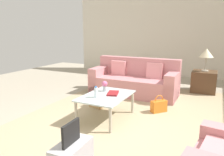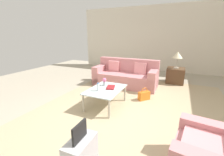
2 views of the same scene
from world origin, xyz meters
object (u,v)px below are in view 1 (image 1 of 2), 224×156
coffee_table_book (113,93)px  table_lamp (206,53)px  flower_vase (105,85)px  handbag_tan (96,102)px  couch (135,82)px  coffee_table (106,98)px  side_table (204,81)px  handbag_orange (159,106)px  water_bottle (96,92)px

coffee_table_book → table_lamp: table_lamp is taller
flower_vase → handbag_tan: 0.60m
couch → coffee_table: 1.80m
side_table → handbag_orange: size_ratio=1.72×
water_bottle → handbag_orange: 1.38m
couch → coffee_table: (1.79, 0.10, 0.09)m
coffee_table → handbag_orange: (-0.77, 0.80, -0.28)m
side_table → handbag_tan: size_ratio=1.72×
water_bottle → flower_vase: size_ratio=1.00×
flower_vase → water_bottle: bearing=6.8°
coffee_table → coffee_table_book: (-0.12, 0.08, 0.07)m
handbag_orange → water_bottle: bearing=-42.9°
side_table → table_lamp: table_lamp is taller
coffee_table → water_bottle: size_ratio=5.36×
couch → table_lamp: table_lamp is taller
couch → coffee_table_book: couch is taller
couch → table_lamp: 2.02m
flower_vase → coffee_table: bearing=34.3°
handbag_orange → table_lamp: bearing=160.9°
couch → water_bottle: (1.99, 0.00, 0.24)m
water_bottle → handbag_orange: bearing=137.1°
water_bottle → handbag_tan: water_bottle is taller
coffee_table_book → handbag_tan: 0.73m
coffee_table → coffee_table_book: 0.16m
coffee_table → handbag_tan: 0.71m
handbag_tan → side_table: bearing=140.0°
handbag_tan → flower_vase: bearing=55.7°
flower_vase → table_lamp: bearing=147.4°
flower_vase → table_lamp: (-2.58, 1.65, 0.45)m
side_table → handbag_orange: side_table is taller
side_table → handbag_orange: bearing=-19.1°
flower_vase → table_lamp: 3.10m
coffee_table → table_lamp: table_lamp is taller
water_bottle → couch: bearing=180.0°
coffee_table → table_lamp: 3.24m
couch → coffee_table_book: size_ratio=6.85×
side_table → table_lamp: 0.75m
water_bottle → side_table: (-3.00, 1.60, -0.27)m
couch → coffee_table_book: (1.67, 0.18, 0.16)m
coffee_table → water_bottle: (0.20, -0.10, 0.15)m
handbag_tan → handbag_orange: bearing=104.3°
coffee_table → side_table: side_table is taller
coffee_table → side_table: 3.18m
handbag_orange → couch: bearing=-139.0°
flower_vase → handbag_tan: (-0.22, -0.33, -0.45)m
side_table → handbag_tan: (2.36, -1.98, -0.15)m
coffee_table_book → flower_vase: bearing=-130.3°
water_bottle → side_table: 3.41m
water_bottle → side_table: size_ratio=0.33×
coffee_table_book → handbag_orange: coffee_table_book is taller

